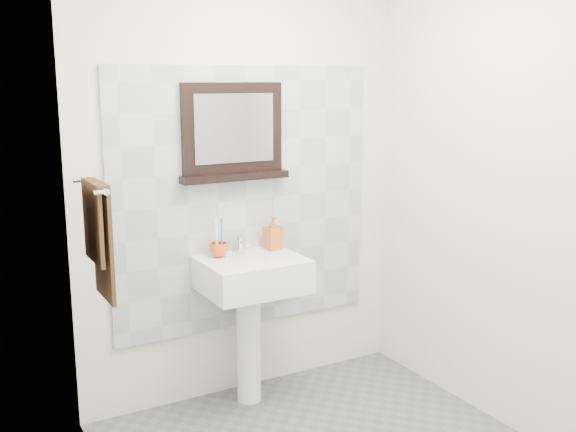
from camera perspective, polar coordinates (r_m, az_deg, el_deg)
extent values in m
cube|color=silver|center=(3.86, -3.70, 2.93)|extent=(2.00, 0.01, 2.50)
cube|color=silver|center=(2.15, 22.95, -5.05)|extent=(2.00, 0.01, 2.50)
cube|color=silver|center=(2.50, -13.35, -2.20)|extent=(0.01, 2.20, 2.50)
cube|color=silver|center=(3.59, 18.92, 1.65)|extent=(0.01, 2.20, 2.50)
cube|color=#AAB4B9|center=(3.87, -3.60, 1.44)|extent=(1.60, 0.02, 1.50)
cylinder|color=white|center=(3.92, -3.35, -10.78)|extent=(0.14, 0.14, 0.68)
cube|color=white|center=(3.72, -3.02, -4.97)|extent=(0.55, 0.44, 0.18)
cylinder|color=silver|center=(3.69, -2.90, -3.93)|extent=(0.32, 0.32, 0.02)
cylinder|color=#4C4C4F|center=(3.68, -2.90, -3.76)|extent=(0.04, 0.04, 0.00)
cylinder|color=silver|center=(3.82, -4.05, -2.46)|extent=(0.04, 0.04, 0.09)
cylinder|color=silver|center=(3.77, -3.76, -2.31)|extent=(0.02, 0.10, 0.02)
cube|color=silver|center=(3.82, -4.16, -1.69)|extent=(0.02, 0.07, 0.01)
imported|color=#DE4B1A|center=(3.74, -5.87, -2.87)|extent=(0.13, 0.13, 0.08)
cylinder|color=white|center=(3.71, -6.09, -1.97)|extent=(0.01, 0.01, 0.19)
cube|color=white|center=(3.69, -6.12, -0.41)|extent=(0.01, 0.01, 0.03)
cylinder|color=#4863A6|center=(3.72, -5.62, -1.91)|extent=(0.01, 0.01, 0.19)
cube|color=#4863A6|center=(3.70, -5.65, -0.35)|extent=(0.01, 0.01, 0.03)
cylinder|color=white|center=(3.74, -6.00, -1.85)|extent=(0.01, 0.01, 0.19)
cube|color=white|center=(3.72, -6.04, -0.31)|extent=(0.01, 0.01, 0.03)
imported|color=red|center=(3.88, -1.27, -1.42)|extent=(0.10, 0.10, 0.19)
cube|color=black|center=(3.76, -4.75, 7.44)|extent=(0.59, 0.06, 0.50)
cube|color=#99999E|center=(3.73, -4.54, 7.41)|extent=(0.47, 0.01, 0.38)
cube|color=black|center=(3.76, -4.52, 3.34)|extent=(0.63, 0.11, 0.04)
cylinder|color=silver|center=(3.14, -16.01, 2.47)|extent=(0.03, 0.40, 0.03)
cylinder|color=silver|center=(2.95, -15.69, 1.92)|extent=(0.05, 0.02, 0.02)
cylinder|color=silver|center=(3.32, -17.29, 2.86)|extent=(0.05, 0.02, 0.02)
cube|color=#331D0E|center=(3.20, -15.39, -2.28)|extent=(0.02, 0.30, 0.52)
cube|color=#331D0E|center=(3.17, -16.17, -0.78)|extent=(0.02, 0.30, 0.34)
cube|color=#331D0E|center=(3.14, -16.01, 2.56)|extent=(0.06, 0.30, 0.03)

